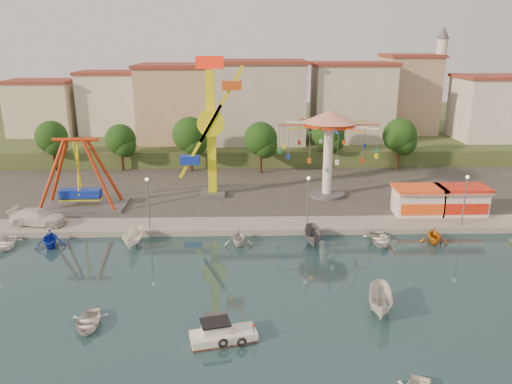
{
  "coord_description": "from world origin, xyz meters",
  "views": [
    {
      "loc": [
        1.49,
        -34.56,
        18.92
      ],
      "look_at": [
        2.8,
        14.0,
        4.0
      ],
      "focal_mm": 35.0,
      "sensor_mm": 36.0,
      "label": 1
    }
  ],
  "objects_px": {
    "cabin_motorboat": "(222,335)",
    "pirate_ship_ride": "(79,175)",
    "skiff": "(381,301)",
    "rowboat_a": "(88,322)",
    "kamikaze_tower": "(213,131)",
    "wave_swinger": "(329,134)",
    "van": "(38,217)"
  },
  "relations": [
    {
      "from": "van",
      "to": "rowboat_a",
      "type": "bearing_deg",
      "value": -142.24
    },
    {
      "from": "skiff",
      "to": "wave_swinger",
      "type": "bearing_deg",
      "value": 102.85
    },
    {
      "from": "cabin_motorboat",
      "to": "pirate_ship_ride",
      "type": "bearing_deg",
      "value": 109.39
    },
    {
      "from": "kamikaze_tower",
      "to": "rowboat_a",
      "type": "distance_m",
      "value": 29.96
    },
    {
      "from": "wave_swinger",
      "to": "cabin_motorboat",
      "type": "xyz_separation_m",
      "value": [
        -11.63,
        -29.43,
        -7.79
      ]
    },
    {
      "from": "kamikaze_tower",
      "to": "skiff",
      "type": "relative_size",
      "value": 3.63
    },
    {
      "from": "kamikaze_tower",
      "to": "wave_swinger",
      "type": "relative_size",
      "value": 1.42
    },
    {
      "from": "pirate_ship_ride",
      "to": "van",
      "type": "bearing_deg",
      "value": -116.9
    },
    {
      "from": "van",
      "to": "skiff",
      "type": "bearing_deg",
      "value": -110.57
    },
    {
      "from": "pirate_ship_ride",
      "to": "van",
      "type": "relative_size",
      "value": 1.75
    },
    {
      "from": "kamikaze_tower",
      "to": "pirate_ship_ride",
      "type": "bearing_deg",
      "value": -165.26
    },
    {
      "from": "skiff",
      "to": "cabin_motorboat",
      "type": "bearing_deg",
      "value": -150.33
    },
    {
      "from": "kamikaze_tower",
      "to": "cabin_motorboat",
      "type": "distance_m",
      "value": 30.97
    },
    {
      "from": "pirate_ship_ride",
      "to": "rowboat_a",
      "type": "relative_size",
      "value": 2.87
    },
    {
      "from": "cabin_motorboat",
      "to": "van",
      "type": "relative_size",
      "value": 0.8
    },
    {
      "from": "cabin_motorboat",
      "to": "skiff",
      "type": "relative_size",
      "value": 1.0
    },
    {
      "from": "skiff",
      "to": "van",
      "type": "relative_size",
      "value": 0.79
    },
    {
      "from": "pirate_ship_ride",
      "to": "rowboat_a",
      "type": "xyz_separation_m",
      "value": [
        7.62,
        -23.95,
        -4.03
      ]
    },
    {
      "from": "kamikaze_tower",
      "to": "skiff",
      "type": "bearing_deg",
      "value": -63.4
    },
    {
      "from": "cabin_motorboat",
      "to": "skiff",
      "type": "bearing_deg",
      "value": 2.43
    },
    {
      "from": "kamikaze_tower",
      "to": "skiff",
      "type": "height_order",
      "value": "kamikaze_tower"
    },
    {
      "from": "wave_swinger",
      "to": "van",
      "type": "bearing_deg",
      "value": -163.89
    },
    {
      "from": "skiff",
      "to": "pirate_ship_ride",
      "type": "bearing_deg",
      "value": 154.82
    },
    {
      "from": "wave_swinger",
      "to": "van",
      "type": "distance_m",
      "value": 33.29
    },
    {
      "from": "pirate_ship_ride",
      "to": "cabin_motorboat",
      "type": "bearing_deg",
      "value": -56.88
    },
    {
      "from": "pirate_ship_ride",
      "to": "kamikaze_tower",
      "type": "bearing_deg",
      "value": 14.74
    },
    {
      "from": "pirate_ship_ride",
      "to": "rowboat_a",
      "type": "height_order",
      "value": "pirate_ship_ride"
    },
    {
      "from": "wave_swinger",
      "to": "pirate_ship_ride",
      "type": "bearing_deg",
      "value": -172.92
    },
    {
      "from": "pirate_ship_ride",
      "to": "wave_swinger",
      "type": "xyz_separation_m",
      "value": [
        28.52,
        3.54,
        3.8
      ]
    },
    {
      "from": "wave_swinger",
      "to": "rowboat_a",
      "type": "bearing_deg",
      "value": -127.25
    },
    {
      "from": "pirate_ship_ride",
      "to": "rowboat_a",
      "type": "distance_m",
      "value": 25.46
    },
    {
      "from": "rowboat_a",
      "to": "cabin_motorboat",
      "type": "bearing_deg",
      "value": -18.12
    }
  ]
}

